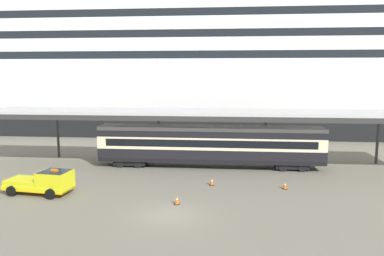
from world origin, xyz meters
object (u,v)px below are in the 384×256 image
(traffic_cone_near, at_px, (177,200))
(traffic_cone_mid, at_px, (285,185))
(cruise_ship, at_px, (167,48))
(service_truck, at_px, (44,182))
(train_carriage, at_px, (210,144))
(traffic_cone_far, at_px, (212,181))

(traffic_cone_near, relative_size, traffic_cone_mid, 1.01)
(cruise_ship, height_order, service_truck, cruise_ship)
(traffic_cone_mid, bearing_deg, train_carriage, 133.47)
(cruise_ship, xyz_separation_m, traffic_cone_far, (9.68, -36.72, -13.50))
(cruise_ship, distance_m, train_carriage, 33.82)
(train_carriage, bearing_deg, cruise_ship, 106.86)
(traffic_cone_far, bearing_deg, service_truck, -164.63)
(train_carriage, distance_m, traffic_cone_near, 11.47)
(service_truck, height_order, traffic_cone_mid, service_truck)
(cruise_ship, bearing_deg, traffic_cone_near, -79.93)
(cruise_ship, xyz_separation_m, service_truck, (-3.14, -40.25, -12.84))
(train_carriage, bearing_deg, traffic_cone_mid, -46.53)
(train_carriage, relative_size, traffic_cone_near, 33.38)
(cruise_ship, distance_m, traffic_cone_mid, 42.54)
(service_truck, xyz_separation_m, traffic_cone_mid, (18.77, 3.06, -0.67))
(traffic_cone_mid, relative_size, traffic_cone_far, 0.96)
(train_carriage, xyz_separation_m, service_truck, (-12.36, -9.82, -1.32))
(service_truck, distance_m, traffic_cone_far, 13.31)
(cruise_ship, xyz_separation_m, train_carriage, (9.22, -30.43, -11.53))
(train_carriage, bearing_deg, traffic_cone_near, -99.36)
(service_truck, relative_size, traffic_cone_near, 8.14)
(traffic_cone_far, bearing_deg, cruise_ship, 104.77)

